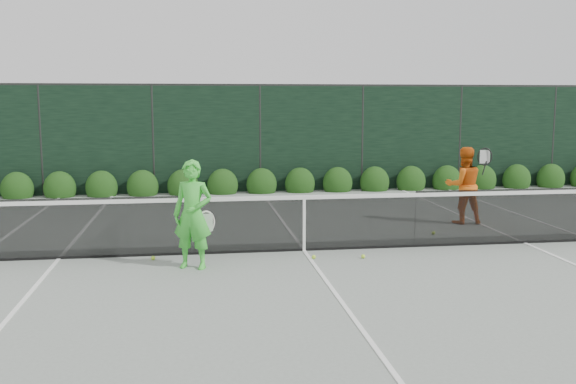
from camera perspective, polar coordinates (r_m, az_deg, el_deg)
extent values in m
plane|color=gray|center=(11.22, 1.44, -5.25)|extent=(80.00, 80.00, 0.00)
cube|color=black|center=(11.21, -20.26, -3.12)|extent=(4.40, 0.01, 1.02)
cube|color=black|center=(11.12, 1.44, -2.84)|extent=(4.00, 0.01, 0.96)
cube|color=black|center=(12.52, 20.77, -2.01)|extent=(4.40, 0.01, 1.02)
cube|color=white|center=(11.04, 1.45, -0.48)|extent=(12.80, 0.03, 0.07)
cube|color=black|center=(11.22, 1.44, -5.15)|extent=(12.80, 0.02, 0.04)
cube|color=white|center=(11.13, 1.44, -2.96)|extent=(0.05, 0.03, 0.91)
imported|color=green|center=(10.04, -8.46, -1.99)|extent=(0.72, 0.59, 1.70)
torus|color=silver|center=(10.16, -7.32, -2.70)|extent=(0.29, 0.12, 0.30)
cylinder|color=black|center=(10.21, -7.29, -4.02)|extent=(0.10, 0.03, 0.30)
imported|color=#D95D12|center=(14.08, 15.36, 0.57)|extent=(0.83, 0.66, 1.63)
torus|color=black|center=(13.98, 17.10, 3.02)|extent=(0.30, 0.11, 0.30)
cylinder|color=black|center=(14.00, 17.06, 2.04)|extent=(0.10, 0.03, 0.30)
cube|color=white|center=(11.30, -19.71, -5.61)|extent=(0.06, 23.77, 0.01)
cube|color=white|center=(12.57, 20.31, -4.27)|extent=(0.06, 23.77, 0.01)
cube|color=white|center=(22.87, -3.58, 1.62)|extent=(11.03, 0.06, 0.01)
cube|color=white|center=(17.45, -2.10, -0.40)|extent=(8.23, 0.06, 0.01)
cube|color=white|center=(11.22, 1.44, -5.22)|extent=(0.06, 12.80, 0.01)
cube|color=black|center=(18.39, -2.50, 4.71)|extent=(32.00, 0.06, 3.00)
cube|color=#262826|center=(18.36, -2.53, 9.49)|extent=(32.00, 0.06, 0.06)
cylinder|color=#262826|center=(18.76, -21.11, 4.25)|extent=(0.08, 0.08, 3.00)
cylinder|color=#262826|center=(18.33, -11.90, 4.54)|extent=(0.08, 0.08, 3.00)
cylinder|color=#262826|center=(18.39, -2.50, 4.71)|extent=(0.08, 0.08, 3.00)
cylinder|color=#262826|center=(18.92, 6.61, 4.77)|extent=(0.08, 0.08, 3.00)
cylinder|color=#262826|center=(19.91, 15.01, 4.71)|extent=(0.08, 0.08, 3.00)
cylinder|color=#262826|center=(21.27, 22.49, 4.57)|extent=(0.08, 0.08, 3.00)
ellipsoid|color=#14340E|center=(18.68, -22.94, 0.23)|extent=(0.86, 0.65, 0.94)
ellipsoid|color=#14340E|center=(18.43, -19.63, 0.30)|extent=(0.86, 0.65, 0.94)
ellipsoid|color=#14340E|center=(18.25, -16.24, 0.38)|extent=(0.86, 0.65, 0.94)
ellipsoid|color=#14340E|center=(18.12, -12.80, 0.45)|extent=(0.86, 0.65, 0.94)
ellipsoid|color=#14340E|center=(18.07, -9.32, 0.52)|extent=(0.86, 0.65, 0.94)
ellipsoid|color=#14340E|center=(18.08, -5.83, 0.59)|extent=(0.86, 0.65, 0.94)
ellipsoid|color=#14340E|center=(18.16, -2.36, 0.66)|extent=(0.86, 0.65, 0.94)
ellipsoid|color=#14340E|center=(18.30, 1.07, 0.73)|extent=(0.86, 0.65, 0.94)
ellipsoid|color=#14340E|center=(18.51, 4.43, 0.79)|extent=(0.86, 0.65, 0.94)
ellipsoid|color=#14340E|center=(18.78, 7.70, 0.85)|extent=(0.86, 0.65, 0.94)
ellipsoid|color=#14340E|center=(19.12, 10.87, 0.90)|extent=(0.86, 0.65, 0.94)
ellipsoid|color=#14340E|center=(19.50, 13.93, 0.95)|extent=(0.86, 0.65, 0.94)
ellipsoid|color=#14340E|center=(19.94, 16.86, 0.99)|extent=(0.86, 0.65, 0.94)
ellipsoid|color=#14340E|center=(20.43, 19.65, 1.03)|extent=(0.86, 0.65, 0.94)
ellipsoid|color=#14340E|center=(20.97, 22.31, 1.06)|extent=(0.86, 0.65, 0.94)
sphere|color=#C2F536|center=(10.81, -11.90, -5.76)|extent=(0.07, 0.07, 0.07)
sphere|color=#C2F536|center=(12.85, 12.80, -3.57)|extent=(0.07, 0.07, 0.07)
sphere|color=#C2F536|center=(10.77, 6.69, -5.70)|extent=(0.07, 0.07, 0.07)
sphere|color=#C2F536|center=(10.66, 2.31, -5.79)|extent=(0.07, 0.07, 0.07)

